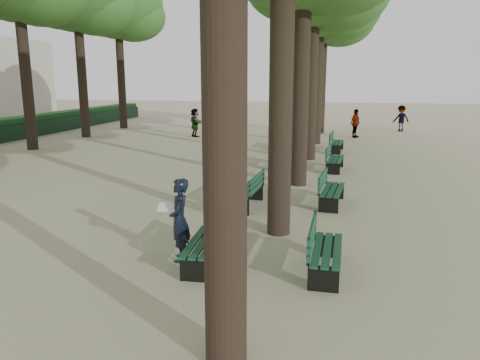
# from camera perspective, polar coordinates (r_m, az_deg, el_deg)

# --- Properties ---
(ground) EXTENTS (120.00, 120.00, 0.00)m
(ground) POSITION_cam_1_polar(r_m,az_deg,el_deg) (8.43, -8.51, -12.18)
(ground) COLOR tan
(ground) RESTS_ON ground
(tree_central_5) EXTENTS (6.00, 6.00, 9.95)m
(tree_central_5) POSITION_cam_1_polar(r_m,az_deg,el_deg) (30.45, 10.27, 20.13)
(tree_central_5) COLOR #33261C
(tree_central_5) RESTS_ON ground
(tree_far_5) EXTENTS (6.00, 6.00, 10.45)m
(tree_far_5) POSITION_cam_1_polar(r_m,az_deg,el_deg) (33.89, -14.73, 19.97)
(tree_far_5) COLOR #33261C
(tree_far_5) RESTS_ON ground
(bench_left_0) EXTENTS (0.67, 1.83, 0.92)m
(bench_left_0) POSITION_cam_1_polar(r_m,az_deg,el_deg) (8.98, -4.35, -8.59)
(bench_left_0) COLOR black
(bench_left_0) RESTS_ON ground
(bench_left_1) EXTENTS (0.68, 1.83, 0.92)m
(bench_left_1) POSITION_cam_1_polar(r_m,az_deg,el_deg) (12.79, 0.87, -2.12)
(bench_left_1) COLOR black
(bench_left_1) RESTS_ON ground
(bench_left_2) EXTENTS (0.69, 1.83, 0.92)m
(bench_left_2) POSITION_cam_1_polar(r_m,az_deg,el_deg) (18.57, 4.50, 2.44)
(bench_left_2) COLOR black
(bench_left_2) RESTS_ON ground
(bench_left_3) EXTENTS (0.62, 1.82, 0.92)m
(bench_left_3) POSITION_cam_1_polar(r_m,az_deg,el_deg) (22.90, 6.00, 4.31)
(bench_left_3) COLOR black
(bench_left_3) RESTS_ON ground
(bench_right_0) EXTENTS (0.59, 1.81, 0.92)m
(bench_right_0) POSITION_cam_1_polar(r_m,az_deg,el_deg) (8.72, 10.43, -9.43)
(bench_right_0) COLOR black
(bench_right_0) RESTS_ON ground
(bench_right_1) EXTENTS (0.73, 1.84, 0.92)m
(bench_right_1) POSITION_cam_1_polar(r_m,az_deg,el_deg) (13.21, 11.14, -1.89)
(bench_right_1) COLOR black
(bench_right_1) RESTS_ON ground
(bench_right_2) EXTENTS (0.71, 1.84, 0.92)m
(bench_right_2) POSITION_cam_1_polar(r_m,az_deg,el_deg) (18.14, 11.50, 1.99)
(bench_right_2) COLOR black
(bench_right_2) RESTS_ON ground
(bench_right_3) EXTENTS (0.71, 1.84, 0.92)m
(bench_right_3) POSITION_cam_1_polar(r_m,az_deg,el_deg) (22.73, 11.69, 4.06)
(bench_right_3) COLOR black
(bench_right_3) RESTS_ON ground
(man_with_map) EXTENTS (0.67, 0.71, 1.62)m
(man_with_map) POSITION_cam_1_polar(r_m,az_deg,el_deg) (9.07, -7.39, -4.85)
(man_with_map) COLOR black
(man_with_map) RESTS_ON ground
(pedestrian_e) EXTENTS (1.29, 1.38, 1.68)m
(pedestrian_e) POSITION_cam_1_polar(r_m,az_deg,el_deg) (27.98, -5.49, 6.97)
(pedestrian_e) COLOR #262628
(pedestrian_e) RESTS_ON ground
(pedestrian_c) EXTENTS (0.78, 1.01, 1.67)m
(pedestrian_c) POSITION_cam_1_polar(r_m,az_deg,el_deg) (28.29, 13.88, 6.72)
(pedestrian_c) COLOR #262628
(pedestrian_c) RESTS_ON ground
(pedestrian_b) EXTENTS (1.13, 0.67, 1.68)m
(pedestrian_b) POSITION_cam_1_polar(r_m,az_deg,el_deg) (32.50, 19.05, 7.11)
(pedestrian_b) COLOR #262628
(pedestrian_b) RESTS_ON ground
(pedestrian_d) EXTENTS (0.98, 0.51, 1.91)m
(pedestrian_d) POSITION_cam_1_polar(r_m,az_deg,el_deg) (37.79, -0.06, 8.62)
(pedestrian_d) COLOR #262628
(pedestrian_d) RESTS_ON ground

